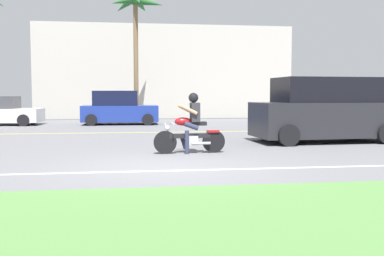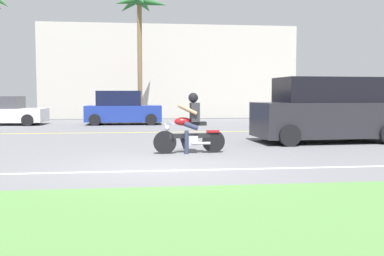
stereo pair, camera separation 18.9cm
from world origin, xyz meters
name	(u,v)px [view 2 (the right image)]	position (x,y,z in m)	size (l,w,h in m)	color
ground	(157,151)	(0.00, 3.00, -0.02)	(56.00, 30.00, 0.04)	slate
grass_median	(186,222)	(0.00, -4.10, 0.03)	(56.00, 3.80, 0.06)	#548442
lane_line_near	(165,171)	(0.00, -0.37, 0.00)	(50.40, 0.12, 0.01)	silver
lane_line_far	(151,132)	(0.00, 8.72, 0.00)	(50.40, 0.12, 0.01)	yellow
motorcyclist	(190,128)	(0.80, 2.22, 0.65)	(1.85, 0.60, 1.55)	black
suv_nearby	(327,111)	(5.40, 4.38, 0.98)	(4.66, 2.32, 2.03)	#232328
parked_car_1	(123,109)	(-1.24, 13.71, 0.78)	(3.79, 2.06, 1.68)	navy
palm_tree_1	(139,10)	(-0.34, 15.52, 6.00)	(3.01, 3.07, 6.96)	brown
building_far	(168,73)	(1.59, 21.00, 2.92)	(16.17, 4.00, 5.85)	#BCB7AD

